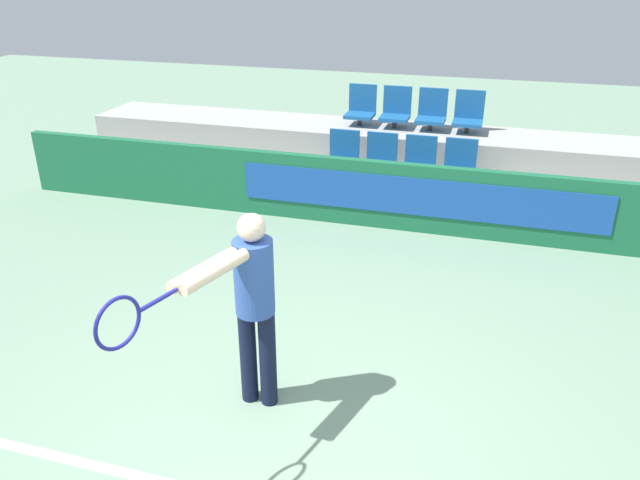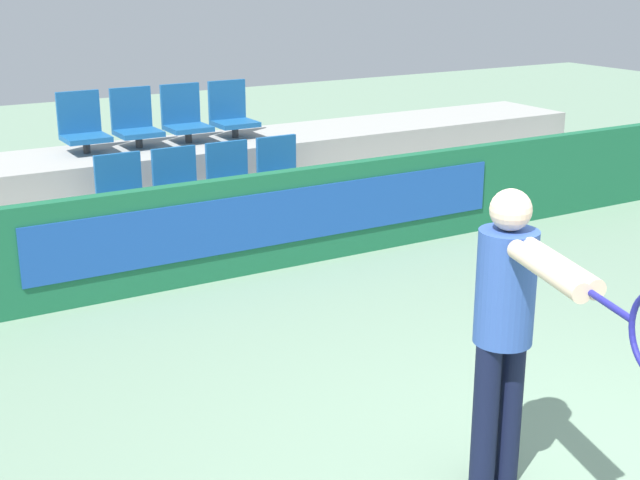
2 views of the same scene
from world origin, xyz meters
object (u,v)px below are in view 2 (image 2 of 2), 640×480
Objects in this scene: stadium_chair_6 at (185,118)px; stadium_chair_7 at (232,114)px; stadium_chair_2 at (232,179)px; tennis_player at (511,318)px; stadium_chair_3 at (282,172)px; stadium_chair_0 at (123,193)px; stadium_chair_5 at (135,122)px; stadium_chair_4 at (83,127)px; stadium_chair_1 at (179,186)px.

stadium_chair_6 and stadium_chair_7 have the same top height.
stadium_chair_2 is 4.50m from tennis_player.
stadium_chair_2 is 0.53m from stadium_chair_3.
stadium_chair_2 is at bearing -115.69° from stadium_chair_7.
stadium_chair_7 is at bearing 34.72° from stadium_chair_0.
stadium_chair_3 is at bearing 0.00° from stadium_chair_2.
stadium_chair_0 and stadium_chair_2 have the same top height.
stadium_chair_5 and stadium_chair_6 have the same top height.
stadium_chair_0 is 1.17m from stadium_chair_4.
stadium_chair_2 is 1.28m from stadium_chair_5.
stadium_chair_3 is 1.00× the size of stadium_chair_4.
stadium_chair_6 reaches higher than stadium_chair_1.
stadium_chair_2 is at bearing 0.00° from stadium_chair_0.
tennis_player reaches higher than stadium_chair_3.
stadium_chair_4 is at bearing 180.00° from stadium_chair_5.
stadium_chair_1 is at bearing 180.00° from stadium_chair_2.
stadium_chair_1 is (0.53, 0.00, 0.00)m from stadium_chair_0.
stadium_chair_7 reaches higher than stadium_chair_0.
stadium_chair_6 reaches higher than stadium_chair_3.
stadium_chair_3 is at bearing -90.00° from stadium_chair_7.
stadium_chair_5 reaches higher than stadium_chair_0.
stadium_chair_6 is at bearing 64.31° from stadium_chair_1.
stadium_chair_1 is 1.05m from stadium_chair_3.
stadium_chair_5 is 1.00× the size of stadium_chair_6.
stadium_chair_0 is at bearing -115.69° from stadium_chair_5.
stadium_chair_4 reaches higher than stadium_chair_2.
tennis_player is at bearing -91.25° from stadium_chair_1.
stadium_chair_3 is (0.53, 0.00, 0.00)m from stadium_chair_2.
stadium_chair_5 is at bearing 133.90° from stadium_chair_3.
stadium_chair_0 is 1.00× the size of stadium_chair_4.
tennis_player is at bearing -85.57° from stadium_chair_4.
stadium_chair_7 is at bearing 95.14° from tennis_player.
stadium_chair_0 is 1.28m from stadium_chair_5.
stadium_chair_7 is (1.58, 0.00, 0.00)m from stadium_chair_4.
stadium_chair_6 reaches higher than stadium_chair_2.
stadium_chair_0 is 1.00× the size of stadium_chair_2.
stadium_chair_7 reaches higher than stadium_chair_3.
stadium_chair_2 is 1.57m from stadium_chair_4.
stadium_chair_6 is 0.53m from stadium_chair_7.
stadium_chair_2 is 1.00× the size of stadium_chair_3.
stadium_chair_5 is 0.37× the size of tennis_player.
stadium_chair_2 is at bearing -64.31° from stadium_chair_5.
stadium_chair_1 is at bearing -133.90° from stadium_chair_7.
stadium_chair_7 is (0.00, 1.09, 0.41)m from stadium_chair_3.
stadium_chair_7 is 5.66m from tennis_player.
tennis_player is (-0.62, -5.54, -0.11)m from stadium_chair_6.
stadium_chair_7 is at bearing 90.00° from stadium_chair_3.
stadium_chair_5 is (-0.53, 1.09, 0.41)m from stadium_chair_2.
stadium_chair_2 is 1.00× the size of stadium_chair_6.
tennis_player is (0.43, -4.45, 0.31)m from stadium_chair_0.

